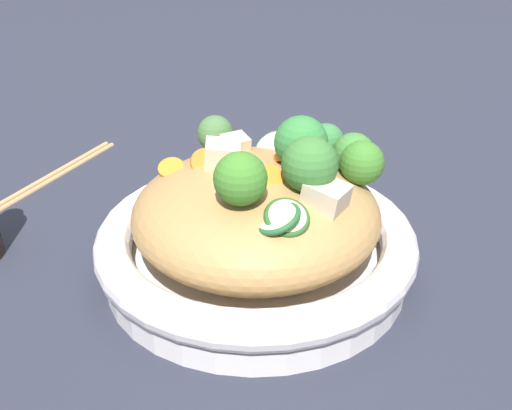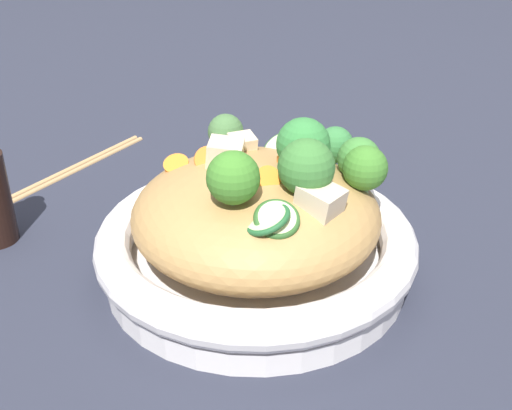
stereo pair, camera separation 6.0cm
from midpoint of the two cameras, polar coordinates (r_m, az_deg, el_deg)
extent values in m
plane|color=#282B39|center=(0.64, 2.70, -6.10)|extent=(3.00, 3.00, 0.00)
cylinder|color=white|center=(0.63, 2.72, -5.28)|extent=(0.29, 0.29, 0.02)
torus|color=white|center=(0.62, 2.78, -3.08)|extent=(0.31, 0.31, 0.04)
ellipsoid|color=#AC814A|center=(0.60, 2.84, -0.83)|extent=(0.23, 0.23, 0.09)
torus|color=#B37844|center=(0.60, 2.12, 1.46)|extent=(0.07, 0.07, 0.03)
torus|color=#A78B46|center=(0.61, -2.00, 2.94)|extent=(0.09, 0.09, 0.02)
torus|color=#B37F44|center=(0.57, 6.79, -0.63)|extent=(0.07, 0.07, 0.02)
cone|color=#A1C06E|center=(0.56, 7.43, 1.05)|extent=(0.03, 0.03, 0.01)
sphere|color=#3A7433|center=(0.55, 7.58, 3.26)|extent=(0.07, 0.07, 0.05)
cone|color=#9BBA74|center=(0.61, 12.22, 1.11)|extent=(0.02, 0.02, 0.02)
sphere|color=#3E792A|center=(0.60, 12.45, 3.14)|extent=(0.04, 0.04, 0.04)
cone|color=#9BBF70|center=(0.54, 1.18, -0.07)|extent=(0.03, 0.03, 0.02)
sphere|color=#3F7D29|center=(0.53, 1.21, 2.35)|extent=(0.06, 0.06, 0.05)
cone|color=#9EBC6F|center=(0.66, 9.47, 3.41)|extent=(0.02, 0.02, 0.02)
sphere|color=#35773C|center=(0.65, 9.63, 5.20)|extent=(0.05, 0.05, 0.04)
cone|color=#96C174|center=(0.63, 11.62, 1.99)|extent=(0.02, 0.02, 0.02)
sphere|color=#3F7D35|center=(0.62, 11.83, 3.95)|extent=(0.06, 0.06, 0.04)
cone|color=#A0B875|center=(0.68, -0.12, 4.65)|extent=(0.02, 0.02, 0.02)
sphere|color=#456E3C|center=(0.67, -0.12, 6.43)|extent=(0.04, 0.04, 0.04)
cone|color=#9EBA7A|center=(0.60, 6.98, 3.12)|extent=(0.02, 0.02, 0.01)
sphere|color=#347C3A|center=(0.59, 7.11, 5.23)|extent=(0.05, 0.05, 0.05)
cylinder|color=orange|center=(0.61, 5.75, 3.91)|extent=(0.03, 0.03, 0.02)
cylinder|color=orange|center=(0.61, -1.48, 3.94)|extent=(0.02, 0.03, 0.02)
cylinder|color=orange|center=(0.57, 4.34, 2.29)|extent=(0.02, 0.03, 0.02)
cylinder|color=orange|center=(0.62, -4.33, 3.49)|extent=(0.04, 0.04, 0.02)
cylinder|color=beige|center=(0.65, 4.89, 5.01)|extent=(0.04, 0.04, 0.02)
torus|color=#2F592E|center=(0.65, 4.89, 5.01)|extent=(0.05, 0.04, 0.03)
cylinder|color=beige|center=(0.64, -0.36, 4.85)|extent=(0.03, 0.04, 0.03)
torus|color=#2A5525|center=(0.64, -0.36, 4.85)|extent=(0.04, 0.04, 0.03)
cylinder|color=beige|center=(0.52, 5.13, -1.34)|extent=(0.04, 0.04, 0.02)
torus|color=#2B5623|center=(0.52, 5.13, -1.34)|extent=(0.05, 0.05, 0.02)
cylinder|color=beige|center=(0.52, 4.28, -1.38)|extent=(0.04, 0.04, 0.02)
torus|color=#22592D|center=(0.52, 4.28, -1.38)|extent=(0.05, 0.05, 0.02)
cube|color=beige|center=(0.55, 8.81, 0.28)|extent=(0.05, 0.04, 0.03)
cube|color=beige|center=(0.64, 1.45, 5.21)|extent=(0.03, 0.03, 0.02)
cube|color=beige|center=(0.60, 0.11, 4.35)|extent=(0.05, 0.05, 0.03)
cylinder|color=tan|center=(0.87, -13.92, 3.39)|extent=(0.13, 0.21, 0.01)
cylinder|color=tan|center=(0.87, -13.47, 3.25)|extent=(0.13, 0.21, 0.01)
camera|label=1|loc=(0.03, -87.14, 1.57)|focal=45.33mm
camera|label=2|loc=(0.03, 92.86, -1.57)|focal=45.33mm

